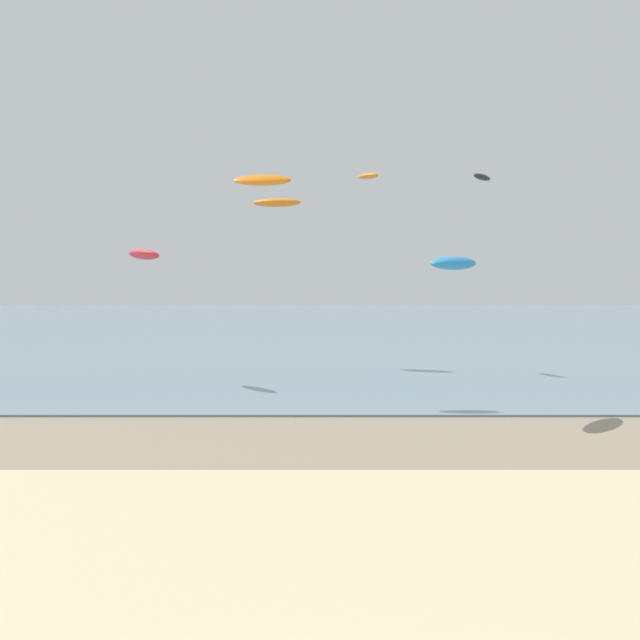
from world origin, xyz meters
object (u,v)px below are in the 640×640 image
object	(u,v)px
kite_aloft_1	(263,180)
kite_aloft_7	(369,176)
kite_aloft_3	(483,177)
kite_aloft_9	(455,263)
kite_aloft_10	(145,254)
kite_aloft_5	(277,203)

from	to	relation	value
kite_aloft_1	kite_aloft_7	world-z (taller)	kite_aloft_7
kite_aloft_3	kite_aloft_9	distance (m)	20.31
kite_aloft_3	kite_aloft_7	world-z (taller)	kite_aloft_3
kite_aloft_3	kite_aloft_10	bearing A→B (deg)	-29.68
kite_aloft_9	kite_aloft_5	bearing A→B (deg)	66.49
kite_aloft_9	kite_aloft_3	bearing A→B (deg)	22.86
kite_aloft_5	kite_aloft_9	world-z (taller)	kite_aloft_5
kite_aloft_5	kite_aloft_7	bearing A→B (deg)	-177.00
kite_aloft_3	kite_aloft_9	size ratio (longest dim) A/B	0.72
kite_aloft_5	kite_aloft_1	bearing A→B (deg)	106.43
kite_aloft_7	kite_aloft_1	bearing A→B (deg)	-58.21
kite_aloft_7	kite_aloft_10	size ratio (longest dim) A/B	0.68
kite_aloft_7	kite_aloft_10	distance (m)	13.96
kite_aloft_7	kite_aloft_10	world-z (taller)	kite_aloft_7
kite_aloft_3	kite_aloft_7	xyz separation A→B (m)	(-7.75, -5.39, -0.46)
kite_aloft_5	kite_aloft_7	distance (m)	5.77
kite_aloft_9	kite_aloft_10	distance (m)	16.69
kite_aloft_1	kite_aloft_7	xyz separation A→B (m)	(5.44, 10.34, 1.19)
kite_aloft_5	kite_aloft_7	xyz separation A→B (m)	(5.43, -1.30, 1.46)
kite_aloft_7	kite_aloft_9	size ratio (longest dim) A/B	0.55
kite_aloft_3	kite_aloft_5	bearing A→B (deg)	-41.74
kite_aloft_1	kite_aloft_7	size ratio (longest dim) A/B	1.37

